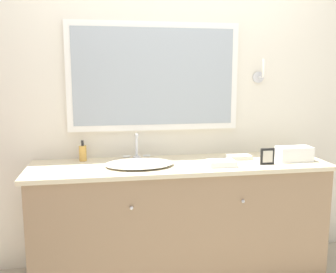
{
  "coord_description": "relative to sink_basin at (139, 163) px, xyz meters",
  "views": [
    {
      "loc": [
        -0.54,
        -2.28,
        1.5
      ],
      "look_at": [
        -0.09,
        0.3,
        1.06
      ],
      "focal_mm": 40.0,
      "sensor_mm": 36.0,
      "label": 1
    }
  ],
  "objects": [
    {
      "name": "sink_basin",
      "position": [
        0.0,
        0.0,
        0.0
      ],
      "size": [
        0.49,
        0.39,
        0.21
      ],
      "color": "silver",
      "rests_on": "vanity_counter"
    },
    {
      "name": "hand_towel_near_sink",
      "position": [
        0.77,
        0.09,
        -0.0
      ],
      "size": [
        0.18,
        0.12,
        0.03
      ],
      "color": "silver",
      "rests_on": "vanity_counter"
    },
    {
      "name": "picture_frame",
      "position": [
        0.91,
        -0.12,
        0.04
      ],
      "size": [
        0.1,
        0.01,
        0.12
      ],
      "color": "black",
      "rests_on": "vanity_counter"
    },
    {
      "name": "soap_bottle",
      "position": [
        -0.4,
        0.22,
        0.04
      ],
      "size": [
        0.05,
        0.06,
        0.16
      ],
      "color": "gold",
      "rests_on": "vanity_counter"
    },
    {
      "name": "wall_back",
      "position": [
        0.3,
        0.34,
        0.4
      ],
      "size": [
        8.0,
        0.18,
        2.55
      ],
      "color": "silver",
      "rests_on": "ground_plane"
    },
    {
      "name": "appliance_box",
      "position": [
        1.15,
        -0.05,
        0.03
      ],
      "size": [
        0.25,
        0.13,
        0.11
      ],
      "color": "white",
      "rests_on": "vanity_counter"
    },
    {
      "name": "vanity_counter",
      "position": [
        0.3,
        0.02,
        -0.45
      ],
      "size": [
        2.16,
        0.58,
        0.86
      ],
      "color": "#937556",
      "rests_on": "ground_plane"
    },
    {
      "name": "hand_towel_far_corner",
      "position": [
        0.57,
        -0.11,
        0.0
      ],
      "size": [
        0.19,
        0.13,
        0.04
      ],
      "color": "white",
      "rests_on": "vanity_counter"
    }
  ]
}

